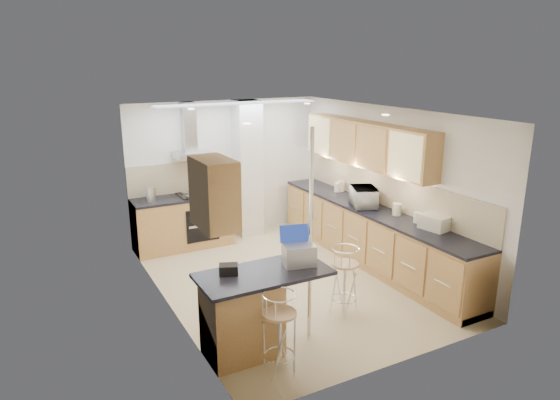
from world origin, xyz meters
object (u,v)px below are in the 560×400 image
microwave (364,197)px  bread_bin (435,222)px  laptop (299,255)px  bar_stool_near (279,333)px  bar_stool_end (344,280)px

microwave → bread_bin: bearing=-149.2°
laptop → bar_stool_near: laptop is taller
microwave → bread_bin: 1.39m
laptop → microwave: bearing=51.4°
microwave → bread_bin: (0.19, -1.38, -0.05)m
bar_stool_near → bread_bin: bearing=1.5°
bar_stool_near → bar_stool_end: bar_stool_near is taller
bar_stool_near → bar_stool_end: (1.35, 0.75, -0.01)m
laptop → bar_stool_near: (-0.52, -0.50, -0.60)m
laptop → bar_stool_near: size_ratio=0.38×
laptop → bread_bin: (2.32, 0.23, -0.04)m
microwave → bar_stool_end: (-1.31, -1.36, -0.62)m
bar_stool_near → bread_bin: 2.99m
microwave → bar_stool_near: 3.44m
microwave → bar_stool_near: bearing=151.6°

